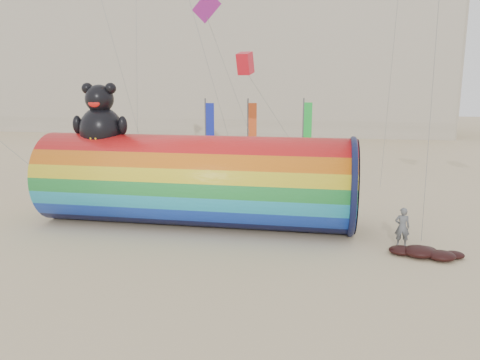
% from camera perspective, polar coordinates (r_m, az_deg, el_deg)
% --- Properties ---
extents(ground, '(160.00, 160.00, 0.00)m').
position_cam_1_polar(ground, '(17.88, -2.47, -8.46)').
color(ground, '#CCB58C').
rests_on(ground, ground).
extents(hotel_building, '(60.40, 15.40, 20.60)m').
position_cam_1_polar(hotel_building, '(64.41, -3.96, 15.33)').
color(hotel_building, '#B7AD99').
rests_on(hotel_building, ground).
extents(windsock_assembly, '(13.65, 4.16, 6.29)m').
position_cam_1_polar(windsock_assembly, '(20.54, -5.48, 0.21)').
color(windsock_assembly, red).
rests_on(windsock_assembly, ground).
extents(kite_handler, '(0.58, 0.39, 1.54)m').
position_cam_1_polar(kite_handler, '(19.01, 19.17, -5.44)').
color(kite_handler, slate).
rests_on(kite_handler, ground).
extents(fabric_bundle, '(2.62, 1.35, 0.41)m').
position_cam_1_polar(fabric_bundle, '(18.34, 21.63, -8.21)').
color(fabric_bundle, black).
rests_on(fabric_bundle, ground).
extents(festival_banners, '(7.02, 2.25, 5.20)m').
position_cam_1_polar(festival_banners, '(31.84, 1.96, 5.32)').
color(festival_banners, '#59595E').
rests_on(festival_banners, ground).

